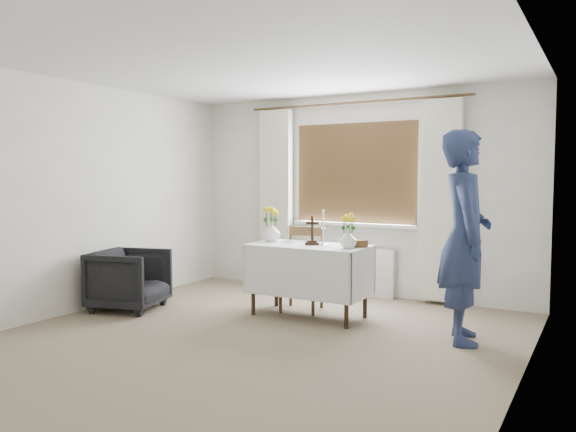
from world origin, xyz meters
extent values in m
plane|color=gray|center=(0.00, 0.00, 0.00)|extent=(5.00, 5.00, 0.00)
cube|color=white|center=(0.05, 1.15, 0.38)|extent=(1.24, 0.64, 0.76)
imported|color=black|center=(-1.83, 0.44, 0.34)|extent=(0.91, 0.89, 0.67)
imported|color=navy|center=(1.66, 1.05, 0.94)|extent=(0.65, 0.80, 1.89)
cube|color=silver|center=(0.00, 2.42, 0.30)|extent=(1.10, 0.10, 0.60)
imported|color=white|center=(-0.46, 1.23, 0.87)|extent=(0.22, 0.22, 0.21)
imported|color=white|center=(0.52, 1.10, 0.85)|extent=(0.19, 0.19, 0.18)
cylinder|color=brown|center=(0.56, 1.27, 0.80)|extent=(0.26, 0.26, 0.07)
camera|label=1|loc=(2.76, -4.03, 1.47)|focal=35.00mm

